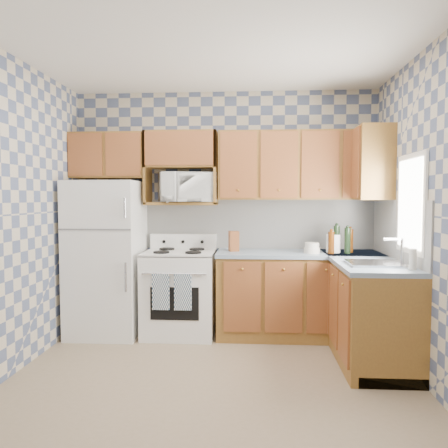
% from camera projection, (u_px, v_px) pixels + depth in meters
% --- Properties ---
extents(floor, '(3.40, 3.40, 0.00)m').
position_uv_depth(floor, '(212.00, 385.00, 3.50)').
color(floor, '#847053').
rests_on(floor, ground).
extents(back_wall, '(3.40, 0.02, 2.70)m').
position_uv_depth(back_wall, '(225.00, 211.00, 5.01)').
color(back_wall, slate).
rests_on(back_wall, ground).
extents(right_wall, '(0.02, 3.20, 2.70)m').
position_uv_depth(right_wall, '(434.00, 218.00, 3.31)').
color(right_wall, slate).
rests_on(right_wall, ground).
extents(backsplash_back, '(2.60, 0.02, 0.56)m').
position_uv_depth(backsplash_back, '(259.00, 224.00, 4.99)').
color(backsplash_back, white).
rests_on(backsplash_back, back_wall).
extents(backsplash_right, '(0.02, 1.60, 0.56)m').
position_uv_depth(backsplash_right, '(398.00, 230.00, 4.11)').
color(backsplash_right, white).
rests_on(backsplash_right, right_wall).
extents(refrigerator, '(0.75, 0.70, 1.68)m').
position_uv_depth(refrigerator, '(107.00, 258.00, 4.78)').
color(refrigerator, white).
rests_on(refrigerator, floor).
extents(stove_body, '(0.76, 0.65, 0.90)m').
position_uv_depth(stove_body, '(180.00, 294.00, 4.78)').
color(stove_body, white).
rests_on(stove_body, floor).
extents(cooktop, '(0.76, 0.65, 0.02)m').
position_uv_depth(cooktop, '(180.00, 252.00, 4.75)').
color(cooktop, silver).
rests_on(cooktop, stove_body).
extents(backguard, '(0.76, 0.08, 0.17)m').
position_uv_depth(backguard, '(184.00, 241.00, 5.02)').
color(backguard, white).
rests_on(backguard, cooktop).
extents(dish_towel_left, '(0.18, 0.02, 0.37)m').
position_uv_depth(dish_towel_left, '(161.00, 292.00, 4.44)').
color(dish_towel_left, navy).
rests_on(dish_towel_left, stove_body).
extents(dish_towel_right, '(0.18, 0.02, 0.37)m').
position_uv_depth(dish_towel_right, '(183.00, 292.00, 4.42)').
color(dish_towel_right, navy).
rests_on(dish_towel_right, stove_body).
extents(base_cabinets_back, '(1.75, 0.60, 0.88)m').
position_uv_depth(base_cabinets_back, '(299.00, 296.00, 4.72)').
color(base_cabinets_back, brown).
rests_on(base_cabinets_back, floor).
extents(base_cabinets_right, '(0.60, 1.60, 0.88)m').
position_uv_depth(base_cabinets_right, '(365.00, 309.00, 4.18)').
color(base_cabinets_right, brown).
rests_on(base_cabinets_right, floor).
extents(countertop_back, '(1.77, 0.63, 0.04)m').
position_uv_depth(countertop_back, '(299.00, 254.00, 4.68)').
color(countertop_back, slate).
rests_on(countertop_back, base_cabinets_back).
extents(countertop_right, '(0.63, 1.60, 0.04)m').
position_uv_depth(countertop_right, '(365.00, 261.00, 4.15)').
color(countertop_right, slate).
rests_on(countertop_right, base_cabinets_right).
extents(upper_cabinets_back, '(1.75, 0.33, 0.74)m').
position_uv_depth(upper_cabinets_back, '(299.00, 166.00, 4.77)').
color(upper_cabinets_back, brown).
rests_on(upper_cabinets_back, back_wall).
extents(upper_cabinets_fridge, '(0.82, 0.33, 0.50)m').
position_uv_depth(upper_cabinets_fridge, '(109.00, 156.00, 4.90)').
color(upper_cabinets_fridge, brown).
rests_on(upper_cabinets_fridge, back_wall).
extents(upper_cabinets_right, '(0.33, 0.70, 0.74)m').
position_uv_depth(upper_cabinets_right, '(370.00, 164.00, 4.53)').
color(upper_cabinets_right, brown).
rests_on(upper_cabinets_right, right_wall).
extents(microwave_shelf, '(0.80, 0.33, 0.03)m').
position_uv_depth(microwave_shelf, '(182.00, 204.00, 4.88)').
color(microwave_shelf, brown).
rests_on(microwave_shelf, back_wall).
extents(microwave, '(0.69, 0.57, 0.33)m').
position_uv_depth(microwave, '(187.00, 188.00, 4.82)').
color(microwave, white).
rests_on(microwave, microwave_shelf).
extents(sink, '(0.48, 0.40, 0.03)m').
position_uv_depth(sink, '(376.00, 264.00, 3.80)').
color(sink, '#B7B7BC').
rests_on(sink, countertop_right).
extents(window, '(0.02, 0.66, 0.86)m').
position_uv_depth(window, '(411.00, 204.00, 3.75)').
color(window, white).
rests_on(window, right_wall).
extents(bottle_0, '(0.06, 0.06, 0.29)m').
position_uv_depth(bottle_0, '(337.00, 239.00, 4.60)').
color(bottle_0, black).
rests_on(bottle_0, countertop_back).
extents(bottle_1, '(0.06, 0.06, 0.27)m').
position_uv_depth(bottle_1, '(347.00, 241.00, 4.54)').
color(bottle_1, black).
rests_on(bottle_1, countertop_back).
extents(bottle_2, '(0.06, 0.06, 0.25)m').
position_uv_depth(bottle_2, '(350.00, 241.00, 4.63)').
color(bottle_2, '#542708').
rests_on(bottle_2, countertop_back).
extents(bottle_3, '(0.06, 0.06, 0.23)m').
position_uv_depth(bottle_3, '(331.00, 243.00, 4.53)').
color(bottle_3, '#542708').
rests_on(bottle_3, countertop_back).
extents(knife_block, '(0.12, 0.12, 0.22)m').
position_uv_depth(knife_block, '(234.00, 241.00, 4.74)').
color(knife_block, brown).
rests_on(knife_block, countertop_back).
extents(electric_kettle, '(0.15, 0.15, 0.19)m').
position_uv_depth(electric_kettle, '(333.00, 243.00, 4.64)').
color(electric_kettle, white).
rests_on(electric_kettle, countertop_back).
extents(food_containers, '(0.17, 0.17, 0.11)m').
position_uv_depth(food_containers, '(312.00, 248.00, 4.57)').
color(food_containers, silver).
rests_on(food_containers, countertop_back).
extents(soap_bottle, '(0.06, 0.06, 0.17)m').
position_uv_depth(soap_bottle, '(413.00, 259.00, 3.52)').
color(soap_bottle, silver).
rests_on(soap_bottle, countertop_right).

